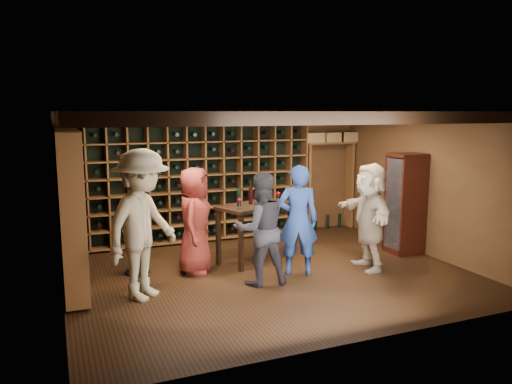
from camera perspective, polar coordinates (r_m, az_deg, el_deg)
name	(u,v)px	position (r m, az deg, el deg)	size (l,w,h in m)	color
ground	(269,274)	(7.87, 1.53, -9.33)	(6.00, 6.00, 0.00)	black
room_shell	(269,117)	(7.51, 1.46, 8.57)	(6.00, 6.00, 6.00)	brown
wine_rack_back	(195,183)	(9.59, -6.96, 1.01)	(4.65, 0.30, 2.20)	brown
wine_rack_left	(70,205)	(7.77, -20.52, -1.40)	(0.30, 2.65, 2.20)	brown
crate_shelf	(330,156)	(10.68, 8.41, 4.07)	(1.20, 0.32, 2.07)	brown
display_cabinet	(405,205)	(9.22, 16.67, -1.49)	(0.55, 0.50, 1.75)	#35110A
man_blue_shirt	(298,220)	(7.68, 4.82, -3.22)	(0.62, 0.41, 1.71)	navy
man_grey_suit	(260,229)	(7.22, 0.51, -4.26)	(0.80, 0.62, 1.64)	black
guest_red_floral	(194,221)	(7.79, -7.05, -3.26)	(0.81, 0.53, 1.66)	maroon
guest_woman_black	(139,226)	(7.87, -13.24, -3.79)	(0.90, 0.37, 1.53)	black
guest_khaki	(143,225)	(6.80, -12.84, -3.69)	(1.31, 0.75, 2.02)	gray
guest_beige	(369,216)	(8.14, 12.83, -2.72)	(1.58, 0.50, 1.71)	tan
tasting_table	(255,211)	(8.35, -0.10, -2.24)	(1.44, 1.10, 1.25)	black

